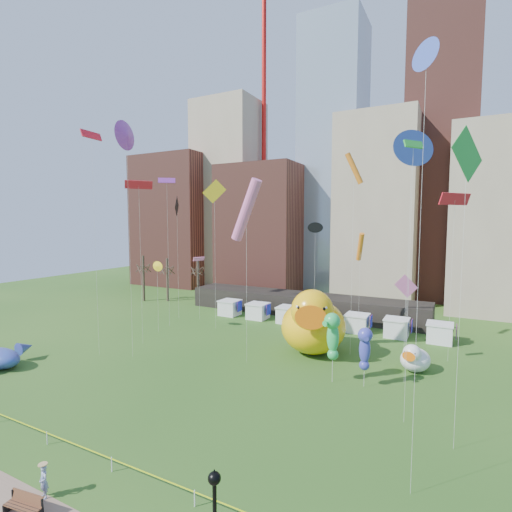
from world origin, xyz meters
The scene contains 32 objects.
ground centered at (0.00, 0.00, 0.00)m, with size 160.00×160.00×0.00m, color #234E18.
skyline centered at (2.25, 61.06, 21.44)m, with size 101.00×23.00×68.00m.
crane_left centered at (-21.11, 64.00, 46.90)m, with size 23.00×1.00×76.00m.
pavilion centered at (-4.00, 42.00, 1.60)m, with size 38.00×6.00×3.20m, color black.
vendor_tents centered at (1.02, 36.00, 1.11)m, with size 33.24×2.80×2.40m.
bare_trees centered at (-30.17, 40.54, 4.01)m, with size 8.44×6.44×8.50m.
caution_tape centered at (0.00, 0.00, 0.68)m, with size 50.00×0.06×0.90m.
big_duck centered at (3.64, 24.94, 3.49)m, with size 9.26×10.75×7.61m.
small_duck centered at (14.20, 24.64, 1.34)m, with size 3.41×4.07×2.92m.
seahorse_green centered at (7.78, 18.40, 4.68)m, with size 1.85×2.09×6.48m.
seahorse_purple centered at (10.58, 18.71, 3.82)m, with size 1.60×1.83×5.41m.
whale_inflatable centered at (-22.96, 6.50, 1.04)m, with size 5.25×6.63×2.27m.
park_bench centered at (-1.19, -4.41, 0.58)m, with size 2.13×0.94×1.05m.
woman centered at (-1.47, -3.20, 0.91)m, with size 0.65×0.43×1.79m, color silver.
kite_0 centered at (-15.86, 18.91, 18.89)m, with size 2.34×2.69×19.49m.
kite_1 centered at (-1.63, 19.25, 15.85)m, with size 3.90×1.78×19.06m.
kite_2 centered at (2.47, 28.64, 13.90)m, with size 1.15×0.73×14.63m.
kite_3 centered at (14.50, 14.01, 19.54)m, with size 1.23×1.54×20.26m.
kite_4 centered at (-11.66, 28.47, 18.48)m, with size 2.56×1.97×20.37m.
kite_5 centered at (13.64, 21.39, 21.00)m, with size 2.23×2.63×22.55m.
kite_6 centered at (7.42, 26.54, 20.28)m, with size 2.08×1.17×22.02m.
kite_7 centered at (-18.30, 26.68, 20.11)m, with size 2.02×1.70×20.73m.
kite_8 centered at (17.06, 29.28, 16.93)m, with size 2.93×3.44×17.60m.
kite_9 centered at (13.09, 25.57, 8.17)m, with size 2.10×1.17×9.47m.
kite_10 centered at (-19.86, 30.67, 16.76)m, with size 1.55×2.76×18.58m.
kite_11 centered at (17.76, 11.87, 18.47)m, with size 1.72×2.93×20.42m.
kite_12 centered at (-17.53, 23.56, 8.80)m, with size 1.34×0.41×9.50m.
kite_13 centered at (15.75, 6.16, 22.59)m, with size 1.04×1.21×23.48m.
kite_14 centered at (6.89, 32.76, 11.61)m, with size 1.45×2.13×13.40m.
kite_15 centered at (-13.37, 14.83, 23.57)m, with size 1.38×2.91×25.08m.
kite_16 centered at (-17.27, 13.68, 23.54)m, with size 0.62×2.67×24.22m.
kite_17 centered at (-16.61, 31.55, 9.10)m, with size 0.97×1.82×9.48m.
Camera 1 is at (17.45, -15.02, 14.62)m, focal length 27.00 mm.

